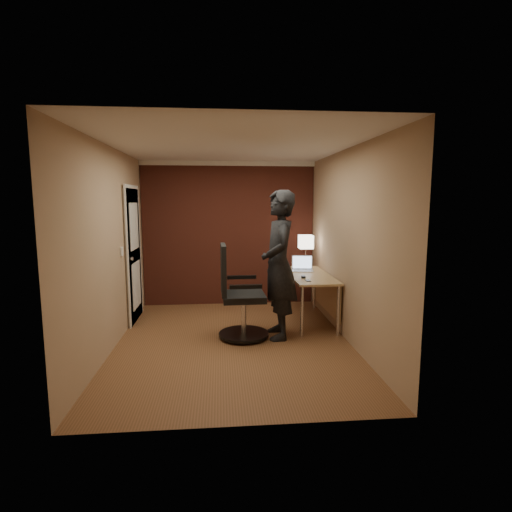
{
  "coord_description": "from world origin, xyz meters",
  "views": [
    {
      "loc": [
        -0.16,
        -5.04,
        1.84
      ],
      "look_at": [
        0.35,
        0.55,
        1.05
      ],
      "focal_mm": 28.0,
      "sensor_mm": 36.0,
      "label": 1
    }
  ],
  "objects_px": {
    "desk": "(314,282)",
    "office_chair": "(238,298)",
    "laptop": "(302,266)",
    "phone": "(308,280)",
    "desk_lamp": "(306,242)",
    "mouse": "(303,277)",
    "person": "(279,265)"
  },
  "relations": [
    {
      "from": "phone",
      "to": "person",
      "type": "bearing_deg",
      "value": -165.29
    },
    {
      "from": "laptop",
      "to": "phone",
      "type": "height_order",
      "value": "laptop"
    },
    {
      "from": "desk",
      "to": "desk_lamp",
      "type": "bearing_deg",
      "value": 89.85
    },
    {
      "from": "desk_lamp",
      "to": "person",
      "type": "bearing_deg",
      "value": -116.56
    },
    {
      "from": "laptop",
      "to": "person",
      "type": "relative_size",
      "value": 0.18
    },
    {
      "from": "laptop",
      "to": "phone",
      "type": "xyz_separation_m",
      "value": [
        -0.09,
        -0.82,
        -0.06
      ]
    },
    {
      "from": "desk",
      "to": "laptop",
      "type": "height_order",
      "value": "laptop"
    },
    {
      "from": "desk",
      "to": "desk_lamp",
      "type": "xyz_separation_m",
      "value": [
        0.0,
        0.63,
        0.55
      ]
    },
    {
      "from": "phone",
      "to": "desk",
      "type": "bearing_deg",
      "value": 61.96
    },
    {
      "from": "desk",
      "to": "person",
      "type": "height_order",
      "value": "person"
    },
    {
      "from": "desk",
      "to": "person",
      "type": "bearing_deg",
      "value": -134.53
    },
    {
      "from": "desk_lamp",
      "to": "laptop",
      "type": "height_order",
      "value": "desk_lamp"
    },
    {
      "from": "office_chair",
      "to": "person",
      "type": "bearing_deg",
      "value": 0.23
    },
    {
      "from": "desk_lamp",
      "to": "phone",
      "type": "bearing_deg",
      "value": -100.5
    },
    {
      "from": "laptop",
      "to": "phone",
      "type": "bearing_deg",
      "value": -96.37
    },
    {
      "from": "laptop",
      "to": "office_chair",
      "type": "bearing_deg",
      "value": -137.53
    },
    {
      "from": "desk_lamp",
      "to": "mouse",
      "type": "distance_m",
      "value": 1.02
    },
    {
      "from": "desk",
      "to": "office_chair",
      "type": "distance_m",
      "value": 1.35
    },
    {
      "from": "mouse",
      "to": "office_chair",
      "type": "height_order",
      "value": "office_chair"
    },
    {
      "from": "mouse",
      "to": "office_chair",
      "type": "xyz_separation_m",
      "value": [
        -0.96,
        -0.37,
        -0.2
      ]
    },
    {
      "from": "phone",
      "to": "office_chair",
      "type": "distance_m",
      "value": 1.01
    },
    {
      "from": "desk",
      "to": "office_chair",
      "type": "height_order",
      "value": "office_chair"
    },
    {
      "from": "phone",
      "to": "office_chair",
      "type": "height_order",
      "value": "office_chair"
    },
    {
      "from": "desk",
      "to": "phone",
      "type": "bearing_deg",
      "value": -112.78
    },
    {
      "from": "desk",
      "to": "office_chair",
      "type": "relative_size",
      "value": 1.21
    },
    {
      "from": "person",
      "to": "laptop",
      "type": "bearing_deg",
      "value": 150.3
    },
    {
      "from": "desk_lamp",
      "to": "person",
      "type": "xyz_separation_m",
      "value": [
        -0.64,
        -1.28,
        -0.16
      ]
    },
    {
      "from": "laptop",
      "to": "person",
      "type": "xyz_separation_m",
      "value": [
        -0.52,
        -0.98,
        0.19
      ]
    },
    {
      "from": "office_chair",
      "to": "desk_lamp",
      "type": "bearing_deg",
      "value": 47.14
    },
    {
      "from": "desk_lamp",
      "to": "laptop",
      "type": "xyz_separation_m",
      "value": [
        -0.12,
        -0.3,
        -0.35
      ]
    },
    {
      "from": "desk",
      "to": "person",
      "type": "distance_m",
      "value": 0.99
    },
    {
      "from": "mouse",
      "to": "desk",
      "type": "bearing_deg",
      "value": 60.54
    }
  ]
}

